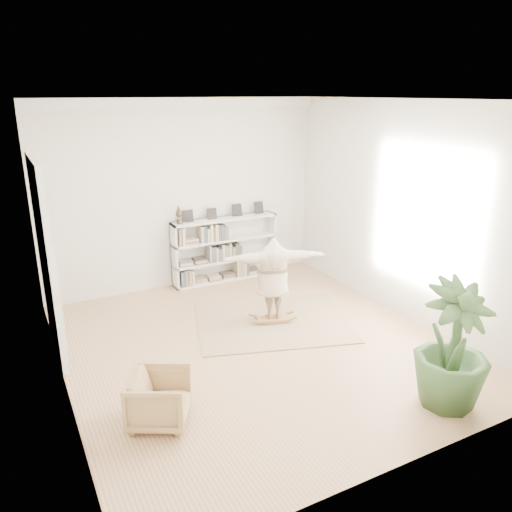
{
  "coord_description": "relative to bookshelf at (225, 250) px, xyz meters",
  "views": [
    {
      "loc": [
        -3.17,
        -6.06,
        3.69
      ],
      "look_at": [
        0.2,
        0.4,
        1.29
      ],
      "focal_mm": 35.0,
      "sensor_mm": 36.0,
      "label": 1
    }
  ],
  "objects": [
    {
      "name": "rocker_board",
      "position": [
        -0.13,
        -2.23,
        -0.57
      ],
      "size": [
        0.6,
        0.46,
        0.11
      ],
      "rotation": [
        0.0,
        0.0,
        -0.3
      ],
      "color": "brown",
      "rests_on": "rug"
    },
    {
      "name": "room_shell",
      "position": [
        -0.74,
        0.12,
        2.87
      ],
      "size": [
        6.0,
        6.0,
        6.0
      ],
      "color": "silver",
      "rests_on": "floor"
    },
    {
      "name": "doors",
      "position": [
        -3.45,
        -1.52,
        0.76
      ],
      "size": [
        0.09,
        1.78,
        2.92
      ],
      "color": "white",
      "rests_on": "floor"
    },
    {
      "name": "armchair",
      "position": [
        -2.61,
        -3.95,
        -0.32
      ],
      "size": [
        0.92,
        0.91,
        0.62
      ],
      "primitive_type": "imported",
      "rotation": [
        0.0,
        0.0,
        1.08
      ],
      "color": "tan",
      "rests_on": "floor"
    },
    {
      "name": "floor",
      "position": [
        -0.74,
        -2.82,
        -0.64
      ],
      "size": [
        6.0,
        6.0,
        0.0
      ],
      "primitive_type": "plane",
      "color": "#9D7451",
      "rests_on": "ground"
    },
    {
      "name": "rug",
      "position": [
        -0.13,
        -2.23,
        -0.63
      ],
      "size": [
        2.98,
        2.66,
        0.02
      ],
      "primitive_type": "cube",
      "rotation": [
        0.0,
        0.0,
        -0.3
      ],
      "color": "tan",
      "rests_on": "floor"
    },
    {
      "name": "houseplant",
      "position": [
        0.65,
        -5.24,
        0.16
      ],
      "size": [
        0.95,
        0.95,
        1.6
      ],
      "primitive_type": "imported",
      "rotation": [
        0.0,
        0.0,
        -0.06
      ],
      "color": "#304E27",
      "rests_on": "floor"
    },
    {
      "name": "bookshelf",
      "position": [
        0.0,
        0.0,
        0.0
      ],
      "size": [
        2.2,
        0.35,
        1.64
      ],
      "color": "silver",
      "rests_on": "floor"
    },
    {
      "name": "person",
      "position": [
        -0.13,
        -2.23,
        0.19
      ],
      "size": [
        1.77,
        0.96,
        1.39
      ],
      "primitive_type": "imported",
      "rotation": [
        0.0,
        0.0,
        2.84
      ],
      "color": "#C6B094",
      "rests_on": "rocker_board"
    }
  ]
}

